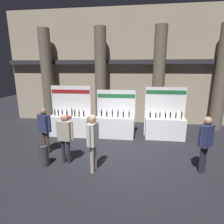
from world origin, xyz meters
The scene contains 10 objects.
ground_plane centered at (0.00, 0.00, 0.00)m, with size 28.78×28.78×0.00m, color black.
hall_colonnade centered at (0.00, 4.15, 3.07)m, with size 14.39×1.23×6.42m.
exhibitor_booth_0 centered at (-2.73, 1.66, 0.60)m, with size 1.94×0.74×2.38m.
exhibitor_booth_1 centered at (-0.53, 1.71, 0.59)m, with size 1.82×0.66×2.21m.
exhibitor_booth_2 centered at (1.75, 1.83, 0.60)m, with size 1.84×0.66×2.35m.
trash_bin centered at (-2.60, -1.18, 0.35)m, with size 0.32×0.32×0.71m.
visitor_0 centered at (-0.88, -1.32, 1.11)m, with size 0.33×0.50×1.85m.
visitor_1 centered at (2.49, -0.92, 1.09)m, with size 0.47×0.45×1.80m.
visitor_2 centered at (-1.94, -0.89, 1.05)m, with size 0.60×0.30×1.73m.
visitor_3 centered at (-2.99, -0.27, 1.07)m, with size 0.56×0.39×1.76m.
Camera 1 is at (0.34, -6.25, 3.17)m, focal length 28.57 mm.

